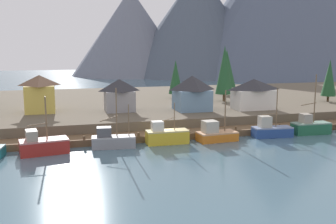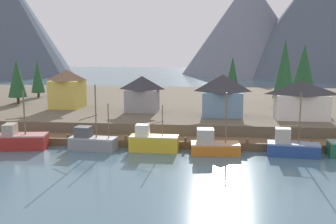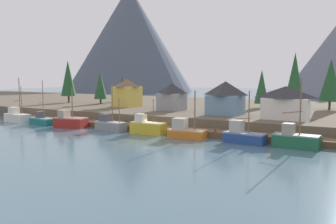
% 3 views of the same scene
% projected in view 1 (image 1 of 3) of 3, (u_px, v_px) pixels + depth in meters
% --- Properties ---
extents(ground_plane, '(400.00, 400.00, 1.00)m').
position_uv_depth(ground_plane, '(139.00, 121.00, 77.07)').
color(ground_plane, '#476675').
extents(dock, '(80.00, 4.00, 1.60)m').
position_uv_depth(dock, '(161.00, 136.00, 59.81)').
color(dock, brown).
rests_on(dock, ground_plane).
extents(shoreline_bank, '(400.00, 56.00, 2.50)m').
position_uv_depth(shoreline_bank, '(128.00, 105.00, 88.17)').
color(shoreline_bank, brown).
rests_on(shoreline_bank, ground_plane).
extents(mountain_central_peak, '(64.71, 64.71, 46.45)m').
position_uv_depth(mountain_central_peak, '(131.00, 32.00, 207.26)').
color(mountain_central_peak, slate).
rests_on(mountain_central_peak, ground_plane).
extents(mountain_east_peak, '(80.56, 80.56, 56.36)m').
position_uv_depth(mountain_east_peak, '(198.00, 23.00, 204.62)').
color(mountain_east_peak, '#475160').
rests_on(mountain_east_peak, ground_plane).
extents(fishing_boat_red, '(6.64, 3.88, 7.74)m').
position_uv_depth(fishing_boat_red, '(43.00, 145.00, 51.04)').
color(fishing_boat_red, maroon).
rests_on(fishing_boat_red, ground_plane).
extents(fishing_boat_grey, '(6.33, 2.90, 8.58)m').
position_uv_depth(fishing_boat_grey, '(112.00, 140.00, 54.14)').
color(fishing_boat_grey, gray).
rests_on(fishing_boat_grey, ground_plane).
extents(fishing_boat_yellow, '(6.29, 2.41, 6.13)m').
position_uv_depth(fishing_boat_yellow, '(166.00, 136.00, 56.52)').
color(fishing_boat_yellow, gold).
rests_on(fishing_boat_yellow, ground_plane).
extents(fishing_boat_orange, '(6.26, 3.26, 7.79)m').
position_uv_depth(fishing_boat_orange, '(215.00, 134.00, 58.17)').
color(fishing_boat_orange, '#CC6B1E').
rests_on(fishing_boat_orange, ground_plane).
extents(fishing_boat_blue, '(6.48, 3.08, 7.95)m').
position_uv_depth(fishing_boat_blue, '(271.00, 130.00, 60.91)').
color(fishing_boat_blue, navy).
rests_on(fishing_boat_blue, ground_plane).
extents(fishing_boat_green, '(6.35, 2.69, 9.89)m').
position_uv_depth(fishing_boat_green, '(310.00, 127.00, 63.08)').
color(fishing_boat_green, '#1E5B3D').
rests_on(fishing_boat_green, ground_plane).
extents(house_yellow, '(5.41, 6.27, 6.80)m').
position_uv_depth(house_yellow, '(40.00, 93.00, 69.56)').
color(house_yellow, gold).
rests_on(house_yellow, shoreline_bank).
extents(house_grey, '(5.58, 4.79, 6.00)m').
position_uv_depth(house_grey, '(119.00, 95.00, 70.57)').
color(house_grey, gray).
rests_on(house_grey, shoreline_bank).
extents(house_white, '(8.09, 4.59, 5.83)m').
position_uv_depth(house_white, '(254.00, 94.00, 73.03)').
color(house_white, silver).
rests_on(house_white, shoreline_bank).
extents(house_blue, '(6.52, 6.25, 6.54)m').
position_uv_depth(house_blue, '(192.00, 93.00, 71.68)').
color(house_blue, '#6689A8').
rests_on(house_blue, shoreline_bank).
extents(conifer_near_left, '(4.76, 4.76, 11.40)m').
position_uv_depth(conifer_near_left, '(227.00, 68.00, 95.88)').
color(conifer_near_left, '#4C3823').
rests_on(conifer_near_left, shoreline_bank).
extents(conifer_mid_left, '(3.19, 3.19, 9.28)m').
position_uv_depth(conifer_mid_left, '(329.00, 78.00, 83.20)').
color(conifer_mid_left, '#4C3823').
rests_on(conifer_mid_left, shoreline_bank).
extents(conifer_back_right, '(3.89, 3.89, 12.32)m').
position_uv_depth(conifer_back_right, '(224.00, 70.00, 83.57)').
color(conifer_back_right, '#4C3823').
rests_on(conifer_back_right, shoreline_bank).
extents(conifer_centre, '(3.27, 3.27, 9.00)m').
position_uv_depth(conifer_centre, '(176.00, 77.00, 89.07)').
color(conifer_centre, '#4C3823').
rests_on(conifer_centre, shoreline_bank).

